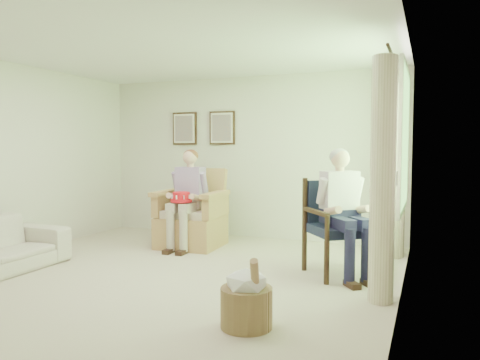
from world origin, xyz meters
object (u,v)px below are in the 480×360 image
Objects in this scene: wood_armchair at (342,223)px; person_dark at (340,202)px; hatbox at (247,298)px; red_hat at (181,198)px; person_wicker at (187,191)px; wicker_armchair at (192,222)px.

person_dark is (0.00, -0.18, 0.26)m from wood_armchair.
wood_armchair is 2.04m from hatbox.
red_hat is at bearing 134.56° from wood_armchair.
person_wicker is 2.41m from person_dark.
person_wicker is at bearing 127.22° from hatbox.
wood_armchair is at bearing 77.73° from hatbox.
person_wicker reaches higher than hatbox.
person_wicker reaches higher than red_hat.
wood_armchair is at bearing -18.68° from wicker_armchair.
person_dark reaches higher than wicker_armchair.
person_wicker is 0.99× the size of person_dark.
wicker_armchair is at bearing 91.91° from red_hat.
hatbox is (1.88, -2.63, -0.12)m from wicker_armchair.
red_hat is 0.48× the size of hatbox.
wood_armchair is 3.56× the size of red_hat.
person_dark reaches higher than red_hat.
wicker_armchair is 3.23m from hatbox.
wicker_armchair is 2.41m from wood_armchair.
wood_armchair reaches higher than hatbox.
person_dark is 2.35m from red_hat.
wood_armchair is 0.75× the size of person_dark.
person_dark reaches higher than wood_armchair.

